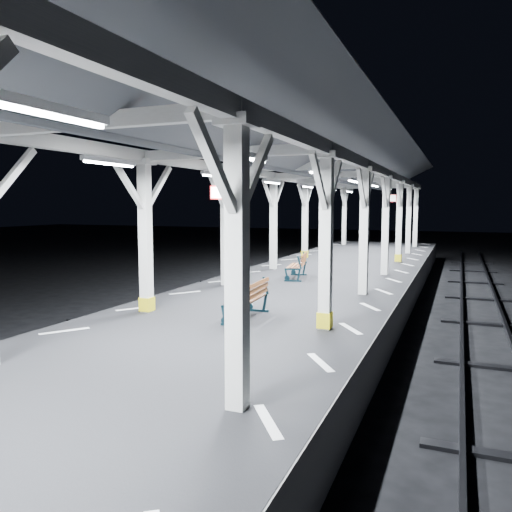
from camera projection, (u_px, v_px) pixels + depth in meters
The scene contains 8 objects.
ground at pixel (179, 403), 8.47m from camera, with size 120.00×120.00×0.00m, color black.
platform at pixel (179, 374), 8.42m from camera, with size 6.00×50.00×1.00m, color black.
hazard_stripes_left at pixel (65, 331), 9.29m from camera, with size 1.00×48.00×0.01m, color silver.
hazard_stripes_right at pixel (320, 362), 7.44m from camera, with size 1.00×48.00×0.01m, color silver.
track_right at pixel (507, 453), 6.58m from camera, with size 2.20×60.00×0.16m.
canopy at pixel (174, 129), 7.99m from camera, with size 5.40×49.00×4.65m.
bench_mid at pixel (250, 299), 10.26m from camera, with size 0.64×1.50×0.80m.
bench_far at pixel (299, 265), 15.92m from camera, with size 0.80×1.56×0.81m.
Camera 1 is at (4.30, -7.07, 3.35)m, focal length 35.00 mm.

